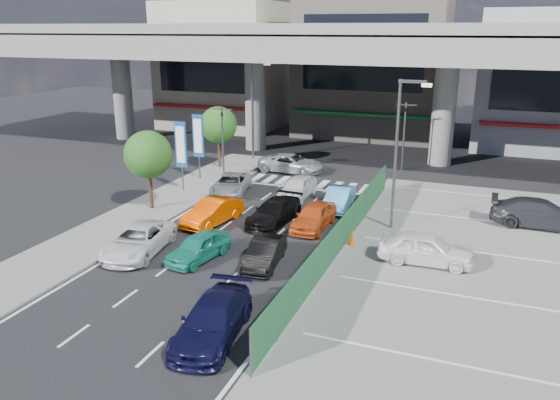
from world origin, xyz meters
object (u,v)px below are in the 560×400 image
at_px(taxi_orange_left, 213,212).
at_px(taxi_orange_right, 314,216).
at_px(street_lamp_left, 254,102).
at_px(wagon_silver_front_left, 231,184).
at_px(kei_truck_front_right, 339,198).
at_px(signboard_far, 198,138).
at_px(crossing_wagon_silver, 291,163).
at_px(traffic_cone, 352,237).
at_px(sedan_white_front_mid, 297,187).
at_px(sedan_white_mid_left, 138,241).
at_px(street_lamp_right, 400,143).
at_px(parked_sedan_dgrey, 541,214).
at_px(sedan_black_mid, 274,212).
at_px(minivan_navy_back, 213,320).
at_px(traffic_light_left, 222,124).
at_px(traffic_light_right, 405,119).
at_px(parked_sedan_white, 426,248).
at_px(signboard_near, 181,147).
at_px(hatch_black_mid_right, 265,253).
at_px(tree_far, 218,125).
at_px(taxi_teal_mid, 198,247).

distance_m(taxi_orange_left, taxi_orange_right, 5.63).
bearing_deg(street_lamp_left, wagon_silver_front_left, -76.12).
bearing_deg(taxi_orange_left, kei_truck_front_right, 50.52).
xyz_separation_m(signboard_far, wagon_silver_front_left, (3.55, -2.21, -2.44)).
height_order(crossing_wagon_silver, traffic_cone, crossing_wagon_silver).
xyz_separation_m(taxi_orange_left, sedan_white_front_mid, (2.79, 6.25, 0.00)).
bearing_deg(sedan_white_mid_left, traffic_cone, 17.82).
distance_m(street_lamp_right, parked_sedan_dgrey, 8.91).
relative_size(taxi_orange_left, crossing_wagon_silver, 0.86).
relative_size(sedan_black_mid, crossing_wagon_silver, 0.93).
relative_size(street_lamp_left, wagon_silver_front_left, 1.77).
bearing_deg(kei_truck_front_right, minivan_navy_back, -94.63).
xyz_separation_m(traffic_light_left, traffic_light_right, (11.70, 7.00, 0.00)).
bearing_deg(taxi_orange_left, wagon_silver_front_left, 115.77).
distance_m(traffic_light_left, traffic_light_right, 13.63).
xyz_separation_m(traffic_light_right, sedan_white_front_mid, (-5.13, -9.58, -3.25)).
distance_m(parked_sedan_white, parked_sedan_dgrey, 8.91).
bearing_deg(street_lamp_left, traffic_cone, -51.94).
bearing_deg(parked_sedan_dgrey, signboard_near, 93.59).
relative_size(taxi_orange_left, traffic_cone, 5.43).
bearing_deg(kei_truck_front_right, traffic_light_right, 75.82).
xyz_separation_m(sedan_white_front_mid, parked_sedan_dgrey, (14.20, -0.42, 0.13)).
bearing_deg(kei_truck_front_right, signboard_far, 162.64).
distance_m(traffic_light_right, kei_truck_front_right, 11.44).
bearing_deg(minivan_navy_back, hatch_black_mid_right, 87.93).
bearing_deg(tree_far, crossing_wagon_silver, 9.02).
xyz_separation_m(street_lamp_left, traffic_cone, (11.93, -15.23, -4.32)).
distance_m(traffic_light_right, signboard_near, 16.83).
height_order(traffic_light_left, sedan_white_front_mid, traffic_light_left).
bearing_deg(sedan_white_mid_left, hatch_black_mid_right, -0.00).
bearing_deg(taxi_orange_left, signboard_far, 133.13).
bearing_deg(parked_sedan_dgrey, sedan_black_mid, 109.16).
height_order(minivan_navy_back, parked_sedan_dgrey, parked_sedan_dgrey).
height_order(traffic_light_left, traffic_light_right, same).
height_order(street_lamp_right, taxi_orange_right, street_lamp_right).
bearing_deg(street_lamp_left, taxi_orange_left, -75.28).
relative_size(street_lamp_left, sedan_black_mid, 1.76).
height_order(sedan_white_front_mid, crossing_wagon_silver, sedan_white_front_mid).
height_order(traffic_light_left, street_lamp_left, street_lamp_left).
bearing_deg(taxi_orange_right, taxi_orange_left, -164.45).
relative_size(signboard_far, taxi_teal_mid, 1.27).
bearing_deg(tree_far, wagon_silver_front_left, -56.72).
bearing_deg(sedan_black_mid, traffic_cone, -14.78).
xyz_separation_m(taxi_teal_mid, hatch_black_mid_right, (3.17, 0.52, -0.02)).
distance_m(sedan_white_mid_left, taxi_orange_left, 5.25).
bearing_deg(parked_sedan_white, traffic_light_right, 11.35).
bearing_deg(signboard_far, parked_sedan_dgrey, -5.13).
bearing_deg(minivan_navy_back, taxi_orange_right, 82.17).
distance_m(signboard_far, kei_truck_front_right, 11.63).
xyz_separation_m(traffic_light_left, taxi_teal_mid, (5.46, -13.48, -3.31)).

